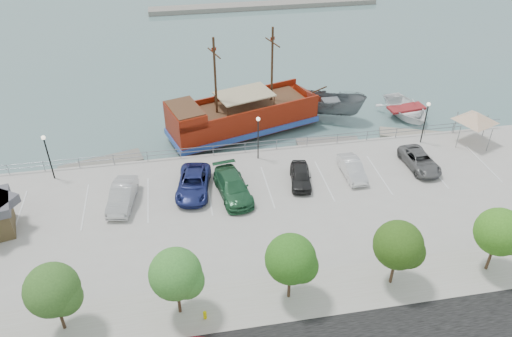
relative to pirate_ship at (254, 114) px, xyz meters
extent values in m
plane|color=slate|center=(-0.83, -13.33, -1.86)|extent=(160.00, 160.00, 0.00)
cube|color=#9E988B|center=(-0.83, -23.33, -0.85)|extent=(100.00, 4.00, 0.05)
cylinder|color=slate|center=(-0.83, -5.53, 0.09)|extent=(50.00, 0.06, 0.06)
cylinder|color=slate|center=(-0.83, -5.53, -0.31)|extent=(50.00, 0.06, 0.06)
cube|color=gray|center=(9.17, 41.67, -1.46)|extent=(40.00, 3.00, 0.80)
cube|color=maroon|center=(-1.22, -0.37, -0.09)|extent=(15.68, 8.80, 2.43)
cube|color=#2949A3|center=(-1.22, -0.37, -0.88)|extent=(16.03, 9.15, 0.56)
cone|color=maroon|center=(6.66, 2.01, -0.09)|extent=(4.16, 5.16, 4.49)
cube|color=maroon|center=(-7.04, -2.12, 1.78)|extent=(4.04, 5.29, 1.31)
cube|color=#54331E|center=(-7.04, -2.12, 2.48)|extent=(3.75, 4.87, 0.11)
cube|color=#54331E|center=(-0.77, -0.23, 1.18)|extent=(12.83, 7.45, 0.14)
cube|color=maroon|center=(-1.87, 1.78, 1.46)|extent=(14.38, 4.50, 0.65)
cube|color=maroon|center=(-0.57, -2.52, 1.46)|extent=(14.38, 4.50, 0.65)
cylinder|color=#382111|center=(1.91, 0.58, 4.96)|extent=(0.28, 0.28, 7.67)
cylinder|color=#382111|center=(-3.91, -1.18, 4.96)|extent=(0.28, 0.28, 7.67)
cylinder|color=#382111|center=(1.91, 0.58, 7.30)|extent=(0.94, 2.72, 0.13)
cylinder|color=#382111|center=(-3.91, -1.18, 7.30)|extent=(0.94, 2.72, 0.13)
cube|color=tan|center=(-1.04, -0.31, 2.53)|extent=(6.22, 4.97, 0.11)
cylinder|color=#382111|center=(7.29, 2.20, 1.04)|extent=(2.27, 0.82, 0.55)
imported|color=slate|center=(8.49, 1.03, -0.43)|extent=(7.88, 5.64, 2.86)
imported|color=white|center=(16.75, -0.07, -1.15)|extent=(5.76, 7.48, 1.43)
cube|color=gray|center=(-15.21, -4.13, -1.65)|extent=(7.84, 4.02, 0.43)
cube|color=slate|center=(6.77, -4.13, -1.69)|extent=(6.34, 2.28, 0.36)
cube|color=gray|center=(15.68, -4.13, -1.68)|extent=(6.68, 3.88, 0.37)
cylinder|color=slate|center=(19.15, -5.76, 0.30)|extent=(0.10, 0.10, 2.34)
cylinder|color=slate|center=(21.68, -6.85, 0.30)|extent=(0.10, 0.10, 2.34)
cylinder|color=slate|center=(18.06, -8.30, 0.30)|extent=(0.10, 0.10, 2.34)
cylinder|color=slate|center=(20.60, -9.39, 0.30)|extent=(0.10, 0.10, 2.34)
pyramid|color=silver|center=(19.87, -7.58, 2.37)|extent=(5.86, 5.86, 0.96)
cylinder|color=#DED900|center=(-7.33, -24.13, -0.60)|extent=(0.21, 0.21, 0.53)
sphere|color=#DED900|center=(-7.33, -24.13, -0.31)|extent=(0.23, 0.23, 0.23)
cylinder|color=black|center=(-18.83, -6.83, 1.14)|extent=(0.12, 0.12, 4.00)
sphere|color=#FFF2CC|center=(-18.83, -6.83, 3.24)|extent=(0.36, 0.36, 0.36)
cylinder|color=black|center=(-0.83, -6.83, 1.14)|extent=(0.12, 0.12, 4.00)
sphere|color=#FFF2CC|center=(-0.83, -6.83, 3.24)|extent=(0.36, 0.36, 0.36)
cylinder|color=black|center=(15.17, -6.83, 1.14)|extent=(0.12, 0.12, 4.00)
sphere|color=#FFF2CC|center=(15.17, -6.83, 3.24)|extent=(0.36, 0.36, 0.36)
cylinder|color=#473321|center=(-15.83, -23.33, 0.24)|extent=(0.20, 0.20, 2.20)
sphere|color=#2F571E|center=(-15.83, -23.33, 2.54)|extent=(3.20, 3.20, 3.20)
sphere|color=#2F571E|center=(-15.23, -23.63, 2.14)|extent=(2.20, 2.20, 2.20)
cylinder|color=#473321|center=(-8.83, -23.33, 0.24)|extent=(0.20, 0.20, 2.20)
sphere|color=#347028|center=(-8.83, -23.33, 2.54)|extent=(3.20, 3.20, 3.20)
sphere|color=#347028|center=(-8.23, -23.63, 2.14)|extent=(2.20, 2.20, 2.20)
cylinder|color=#473321|center=(-1.83, -23.33, 0.24)|extent=(0.20, 0.20, 2.20)
sphere|color=#285D18|center=(-1.83, -23.33, 2.54)|extent=(3.20, 3.20, 3.20)
sphere|color=#285D18|center=(-1.23, -23.63, 2.14)|extent=(2.20, 2.20, 2.20)
cylinder|color=#473321|center=(5.17, -23.33, 0.24)|extent=(0.20, 0.20, 2.20)
sphere|color=#294C13|center=(5.17, -23.33, 2.54)|extent=(3.20, 3.20, 3.20)
sphere|color=#294C13|center=(5.77, -23.63, 2.14)|extent=(2.20, 2.20, 2.20)
cylinder|color=#473321|center=(12.17, -23.33, 0.24)|extent=(0.20, 0.20, 2.20)
sphere|color=#356F1A|center=(12.17, -23.33, 2.54)|extent=(3.20, 3.20, 3.20)
sphere|color=#356F1A|center=(12.77, -23.63, 2.14)|extent=(2.20, 2.20, 2.20)
imported|color=#BABABA|center=(-12.77, -11.54, -0.05)|extent=(2.52, 5.13, 1.62)
imported|color=navy|center=(-7.02, -10.83, -0.09)|extent=(3.51, 5.96, 1.56)
imported|color=#265E39|center=(-3.87, -11.92, -0.03)|extent=(3.13, 6.01, 1.67)
imported|color=black|center=(2.03, -11.27, -0.15)|extent=(2.39, 4.41, 1.42)
imported|color=silver|center=(6.74, -10.96, -0.16)|extent=(1.53, 4.28, 1.40)
imported|color=slate|center=(13.09, -10.81, -0.18)|extent=(2.52, 5.02, 1.36)
camera|label=1|loc=(-7.79, -44.61, 24.38)|focal=35.00mm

